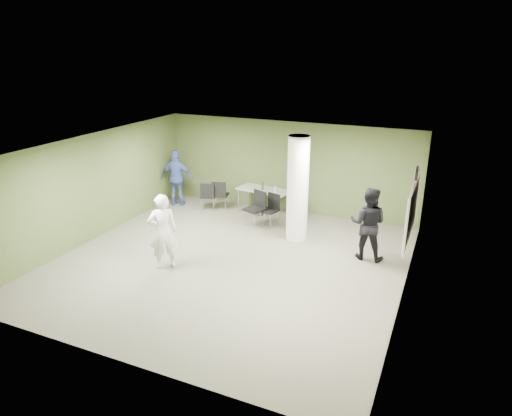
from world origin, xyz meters
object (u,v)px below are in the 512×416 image
at_px(woman_white, 163,232).
at_px(man_black, 368,224).
at_px(folding_table, 264,191).
at_px(chair_back_left, 220,193).
at_px(man_blue, 177,178).

relative_size(woman_white, man_black, 1.00).
bearing_deg(woman_white, folding_table, -139.50).
distance_m(chair_back_left, woman_white, 4.12).
xyz_separation_m(chair_back_left, man_blue, (-1.45, -0.17, 0.36)).
relative_size(folding_table, man_black, 0.94).
xyz_separation_m(man_black, man_blue, (-6.35, 1.47, 0.01)).
bearing_deg(folding_table, man_blue, -163.14).
distance_m(folding_table, woman_white, 4.36).
relative_size(folding_table, man_blue, 0.94).
relative_size(man_black, man_blue, 0.99).
bearing_deg(woman_white, chair_back_left, -120.68).
distance_m(folding_table, chair_back_left, 1.42).
distance_m(woman_white, man_blue, 4.42).
height_order(chair_back_left, man_black, man_black).
xyz_separation_m(woman_white, man_blue, (-2.13, 3.87, 0.01)).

